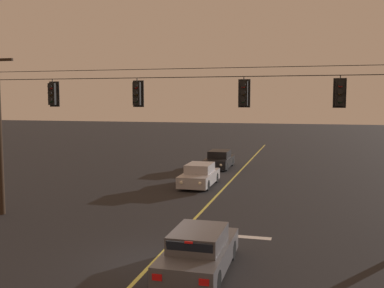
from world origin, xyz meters
name	(u,v)px	position (x,y,z in m)	size (l,w,h in m)	color
ground_plane	(152,263)	(0.00, 0.00, 0.00)	(180.00, 180.00, 0.00)	black
lane_centre_stripe	(215,198)	(0.00, 10.19, 0.00)	(0.14, 60.00, 0.01)	#D1C64C
stop_bar_paint	(228,236)	(1.90, 3.59, 0.00)	(3.40, 0.36, 0.01)	silver
signal_span_assembly	(186,133)	(0.00, 4.19, 4.00)	(19.83, 0.32, 7.68)	#2D2116
traffic_light_leftmost	(52,94)	(-6.12, 4.17, 5.63)	(0.48, 0.41, 1.22)	black
traffic_light_left_inner	(137,94)	(-2.12, 4.17, 5.63)	(0.48, 0.41, 1.22)	black
traffic_light_centre	(244,93)	(2.37, 4.17, 5.63)	(0.48, 0.41, 1.22)	black
traffic_light_right_inner	(340,93)	(5.99, 4.17, 5.63)	(0.48, 0.41, 1.22)	black
car_waiting_near_lane	(199,252)	(1.66, -0.33, 0.65)	(1.80, 4.33, 1.39)	#4C4C51
car_oncoming_lead	(199,175)	(-1.64, 13.33, 0.65)	(1.80, 4.42, 1.39)	#A5A5AD
car_oncoming_trailing	(219,160)	(-1.83, 20.80, 0.65)	(1.80, 4.42, 1.39)	black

